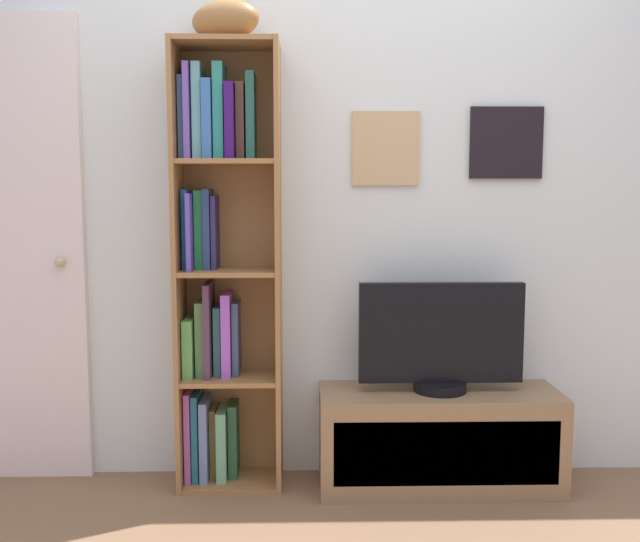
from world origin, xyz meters
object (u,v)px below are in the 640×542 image
Objects in this scene: bookshelf at (220,269)px; football at (225,20)px; tv_stand at (439,439)px; television at (441,339)px.

bookshelf is 1.01m from football.
tv_stand is at bearing -4.97° from bookshelf.
tv_stand is (0.88, -0.05, -1.72)m from football.
bookshelf is 6.23× the size of football.
television is at bearing -4.90° from bookshelf.
tv_stand is (0.92, -0.08, -0.71)m from bookshelf.
tv_stand is at bearing -3.23° from football.
football is 1.93m from tv_stand.
bookshelf is at bearing 175.10° from television.
bookshelf is at bearing 143.44° from football.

